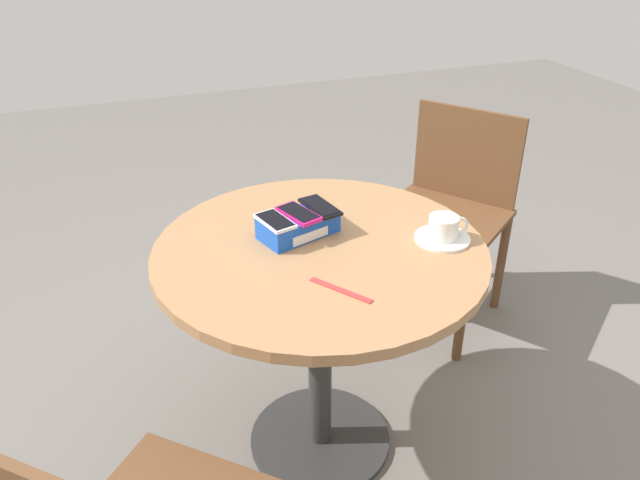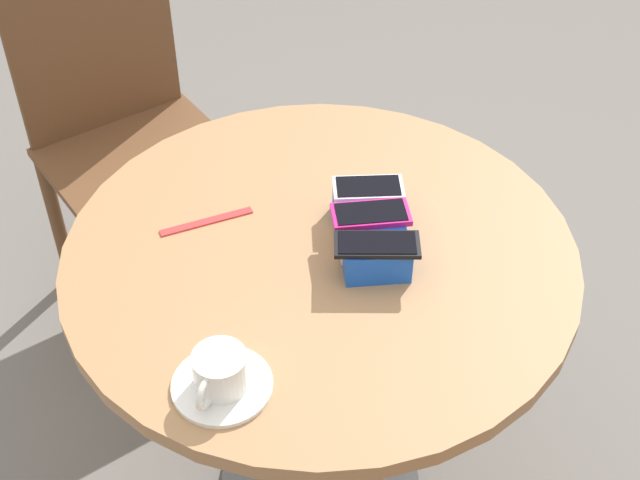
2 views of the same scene
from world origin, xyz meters
name	(u,v)px [view 1 (image 1 of 2)]	position (x,y,z in m)	size (l,w,h in m)	color
ground_plane	(320,440)	(0.00, 0.00, 0.00)	(8.00, 8.00, 0.00)	slate
round_table	(320,291)	(0.00, 0.00, 0.58)	(0.89, 0.89, 0.72)	#2D2D2D
phone_box	(298,225)	(-0.03, 0.08, 0.75)	(0.23, 0.17, 0.06)	blue
phone_white	(275,221)	(-0.10, 0.06, 0.78)	(0.09, 0.13, 0.01)	silver
phone_magenta	(298,214)	(-0.03, 0.08, 0.78)	(0.10, 0.14, 0.01)	#D11975
phone_black	(320,207)	(0.04, 0.10, 0.78)	(0.09, 0.15, 0.01)	black
saucer	(442,238)	(0.32, -0.08, 0.72)	(0.15, 0.15, 0.01)	white
coffee_cup	(444,227)	(0.32, -0.08, 0.76)	(0.11, 0.08, 0.06)	white
lanyard_strap	(341,290)	(-0.03, -0.21, 0.72)	(0.17, 0.02, 0.00)	red
chair_far_side	(447,212)	(0.72, 0.52, 0.45)	(0.63, 0.63, 0.82)	brown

